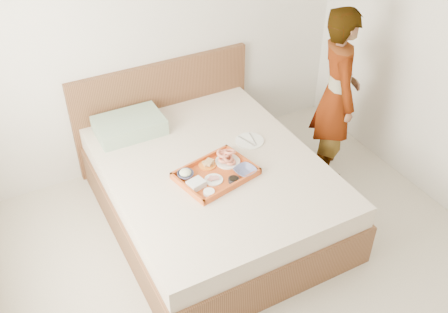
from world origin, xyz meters
name	(u,v)px	position (x,y,z in m)	size (l,w,h in m)	color
ground	(280,303)	(0.00, 0.00, 0.00)	(3.50, 4.00, 0.01)	beige
wall_back	(156,22)	(0.00, 2.00, 1.30)	(3.50, 0.01, 2.60)	silver
bed	(213,190)	(-0.01, 1.00, 0.27)	(1.65, 2.00, 0.53)	brown
headboard	(164,111)	(-0.01, 1.97, 0.47)	(1.65, 0.06, 0.95)	brown
pillow	(129,125)	(-0.41, 1.70, 0.60)	(0.55, 0.37, 0.13)	#A0B29D
tray	(216,174)	(-0.05, 0.85, 0.56)	(0.55, 0.40, 0.05)	#C55620
prawn_plate	(228,161)	(0.10, 0.95, 0.55)	(0.19, 0.19, 0.01)	white
navy_bowl_big	(245,171)	(0.15, 0.77, 0.56)	(0.16, 0.16, 0.04)	navy
sauce_dish	(234,180)	(0.03, 0.72, 0.56)	(0.08, 0.08, 0.03)	black
meat_plate	(214,180)	(-0.09, 0.80, 0.55)	(0.14, 0.14, 0.01)	white
bread_plate	(207,165)	(-0.05, 0.98, 0.55)	(0.13, 0.13, 0.01)	orange
salad_bowl	(186,175)	(-0.26, 0.94, 0.56)	(0.12, 0.12, 0.04)	navy
plastic_tub	(196,184)	(-0.24, 0.80, 0.57)	(0.12, 0.10, 0.05)	silver
cheese_round	(209,193)	(-0.19, 0.68, 0.56)	(0.08, 0.08, 0.03)	white
dinner_plate	(250,141)	(0.40, 1.12, 0.54)	(0.23, 0.23, 0.01)	white
person	(337,96)	(1.20, 1.06, 0.77)	(0.56, 0.37, 1.53)	beige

